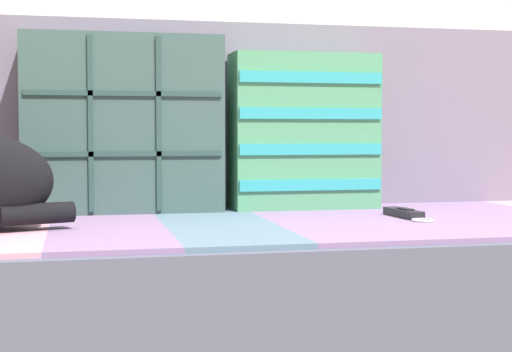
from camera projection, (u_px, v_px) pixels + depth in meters
couch at (264, 303)px, 1.76m from camera, size 1.97×0.87×0.37m
sofa_backrest at (233, 115)px, 2.09m from camera, size 1.93×0.14×0.47m
throw_pillow_quilted at (123, 124)px, 1.88m from camera, size 0.47×0.14×0.42m
throw_pillow_striped at (304, 131)px, 1.98m from camera, size 0.37×0.14×0.39m
game_remote_far at (405, 214)px, 1.77m from camera, size 0.05×0.19×0.02m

